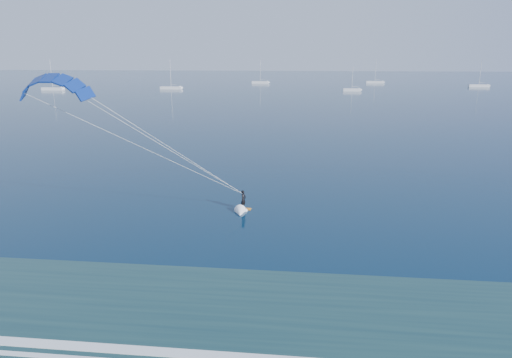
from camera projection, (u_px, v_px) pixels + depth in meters
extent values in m
cube|color=orange|center=(243.00, 209.00, 43.88)|extent=(1.46, 0.47, 0.08)
imported|color=black|center=(243.00, 199.00, 43.64)|extent=(0.67, 0.78, 1.80)
cone|color=white|center=(240.00, 213.00, 42.64)|extent=(1.31, 1.74, 1.10)
cube|color=silver|center=(53.00, 89.00, 195.04)|extent=(9.46, 2.40, 1.20)
cylinder|color=silver|center=(51.00, 74.00, 193.37)|extent=(0.18, 0.18, 11.56)
cylinder|color=silver|center=(55.00, 86.00, 194.54)|extent=(2.60, 0.12, 0.12)
cube|color=silver|center=(171.00, 88.00, 201.06)|extent=(9.55, 2.40, 1.20)
cylinder|color=silver|center=(170.00, 73.00, 199.37)|extent=(0.18, 0.18, 11.79)
cylinder|color=silver|center=(174.00, 85.00, 200.57)|extent=(2.60, 0.12, 0.12)
cube|color=silver|center=(260.00, 82.00, 242.70)|extent=(8.97, 2.40, 1.20)
cylinder|color=silver|center=(260.00, 71.00, 241.13)|extent=(0.18, 0.18, 10.86)
cylinder|color=silver|center=(263.00, 80.00, 242.21)|extent=(2.60, 0.12, 0.12)
cube|color=silver|center=(352.00, 90.00, 189.44)|extent=(7.10, 2.40, 1.20)
cylinder|color=silver|center=(352.00, 77.00, 188.13)|extent=(0.18, 0.18, 8.87)
cylinder|color=silver|center=(355.00, 86.00, 188.95)|extent=(2.60, 0.12, 0.12)
cube|color=silver|center=(375.00, 82.00, 244.78)|extent=(9.31, 2.40, 1.20)
cylinder|color=silver|center=(376.00, 70.00, 243.14)|extent=(0.18, 0.18, 11.38)
cylinder|color=silver|center=(377.00, 80.00, 244.29)|extent=(2.60, 0.12, 0.12)
cube|color=silver|center=(479.00, 86.00, 215.40)|extent=(9.29, 2.40, 1.20)
cylinder|color=silver|center=(480.00, 72.00, 213.75)|extent=(0.18, 0.18, 11.40)
cylinder|color=silver|center=(482.00, 83.00, 214.91)|extent=(2.60, 0.12, 0.12)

